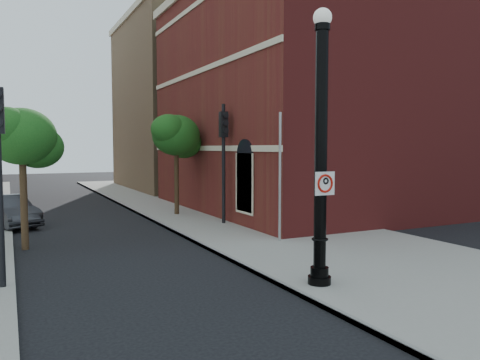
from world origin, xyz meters
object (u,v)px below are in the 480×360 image
lamppost (321,162)px  traffic_signal_right (224,144)px  no_parking_sign (325,183)px  parked_car (7,211)px

lamppost → traffic_signal_right: bearing=79.7°
no_parking_sign → parked_car: size_ratio=0.14×
traffic_signal_right → no_parking_sign: bearing=-98.0°
traffic_signal_right → parked_car: bearing=157.3°
no_parking_sign → traffic_signal_right: bearing=79.5°
no_parking_sign → parked_car: (-7.02, 13.93, -1.97)m
lamppost → parked_car: bearing=117.0°
parked_car → traffic_signal_right: size_ratio=0.77×
parked_car → traffic_signal_right: 10.13m
parked_car → no_parking_sign: bearing=-83.8°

